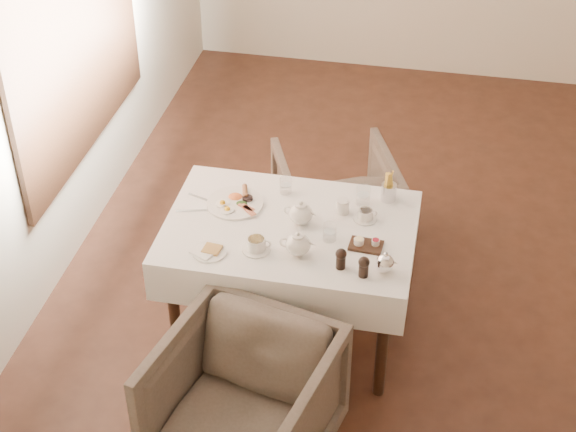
% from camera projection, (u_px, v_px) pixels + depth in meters
% --- Properties ---
extents(table, '(1.28, 0.88, 0.75)m').
position_uv_depth(table, '(290.00, 244.00, 4.57)').
color(table, black).
rests_on(table, ground).
extents(armchair_near, '(0.92, 0.93, 0.71)m').
position_uv_depth(armchair_near, '(244.00, 405.00, 4.07)').
color(armchair_near, '#493E35').
rests_on(armchair_near, ground).
extents(armchair_far, '(0.90, 0.91, 0.64)m').
position_uv_depth(armchair_far, '(335.00, 201.00, 5.41)').
color(armchair_far, '#493E35').
rests_on(armchair_far, ground).
extents(breakfast_plate, '(0.30, 0.30, 0.04)m').
position_uv_depth(breakfast_plate, '(236.00, 202.00, 4.65)').
color(breakfast_plate, white).
rests_on(breakfast_plate, table).
extents(side_plate, '(0.18, 0.17, 0.02)m').
position_uv_depth(side_plate, '(208.00, 252.00, 4.32)').
color(side_plate, white).
rests_on(side_plate, table).
extents(teapot_centre, '(0.18, 0.15, 0.14)m').
position_uv_depth(teapot_centre, '(301.00, 212.00, 4.48)').
color(teapot_centre, white).
rests_on(teapot_centre, table).
extents(teapot_front, '(0.18, 0.14, 0.14)m').
position_uv_depth(teapot_front, '(298.00, 243.00, 4.28)').
color(teapot_front, white).
rests_on(teapot_front, table).
extents(creamer, '(0.08, 0.08, 0.08)m').
position_uv_depth(creamer, '(343.00, 206.00, 4.57)').
color(creamer, white).
rests_on(creamer, table).
extents(teacup_near, '(0.14, 0.14, 0.07)m').
position_uv_depth(teacup_near, '(256.00, 245.00, 4.32)').
color(teacup_near, white).
rests_on(teacup_near, table).
extents(teacup_far, '(0.12, 0.12, 0.06)m').
position_uv_depth(teacup_far, '(365.00, 215.00, 4.53)').
color(teacup_far, white).
rests_on(teacup_far, table).
extents(glass_left, '(0.07, 0.07, 0.09)m').
position_uv_depth(glass_left, '(286.00, 185.00, 4.71)').
color(glass_left, silver).
rests_on(glass_left, table).
extents(glass_mid, '(0.07, 0.07, 0.09)m').
position_uv_depth(glass_mid, '(330.00, 232.00, 4.38)').
color(glass_mid, silver).
rests_on(glass_mid, table).
extents(glass_right, '(0.10, 0.10, 0.10)m').
position_uv_depth(glass_right, '(363.00, 195.00, 4.63)').
color(glass_right, silver).
rests_on(glass_right, table).
extents(condiment_board, '(0.17, 0.12, 0.04)m').
position_uv_depth(condiment_board, '(366.00, 244.00, 4.36)').
color(condiment_board, black).
rests_on(condiment_board, table).
extents(pepper_mill_left, '(0.06, 0.06, 0.11)m').
position_uv_depth(pepper_mill_left, '(341.00, 259.00, 4.20)').
color(pepper_mill_left, black).
rests_on(pepper_mill_left, table).
extents(pepper_mill_right, '(0.06, 0.06, 0.11)m').
position_uv_depth(pepper_mill_right, '(364.00, 267.00, 4.16)').
color(pepper_mill_right, black).
rests_on(pepper_mill_right, table).
extents(silver_pot, '(0.13, 0.12, 0.12)m').
position_uv_depth(silver_pot, '(385.00, 262.00, 4.18)').
color(silver_pot, white).
rests_on(silver_pot, table).
extents(fries_cup, '(0.08, 0.08, 0.17)m').
position_uv_depth(fries_cup, '(389.00, 188.00, 4.64)').
color(fries_cup, silver).
rests_on(fries_cup, table).
extents(cutlery_fork, '(0.18, 0.07, 0.00)m').
position_uv_depth(cutlery_fork, '(203.00, 199.00, 4.69)').
color(cutlery_fork, silver).
rests_on(cutlery_fork, table).
extents(cutlery_knife, '(0.19, 0.06, 0.00)m').
position_uv_depth(cutlery_knife, '(194.00, 211.00, 4.60)').
color(cutlery_knife, silver).
rests_on(cutlery_knife, table).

